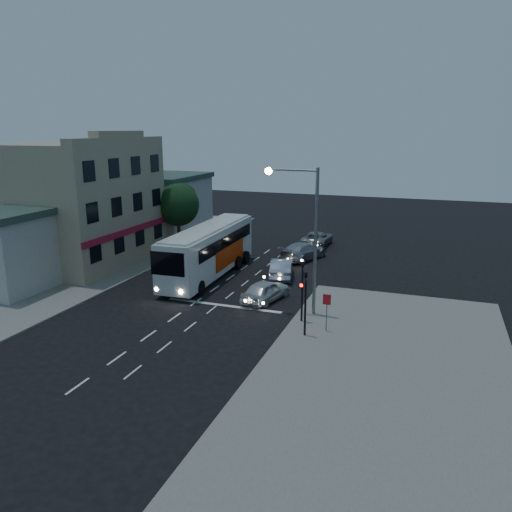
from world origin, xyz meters
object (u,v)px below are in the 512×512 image
at_px(regulatory_sign, 327,307).
at_px(car_suv, 265,291).
at_px(car_sedan_a, 281,268).
at_px(car_sedan_b, 303,251).
at_px(car_sedan_c, 317,239).
at_px(street_tree, 178,203).
at_px(traffic_signal_main, 302,284).
at_px(tour_bus, 209,250).
at_px(streetlight, 305,224).
at_px(traffic_signal_side, 306,296).

bearing_deg(regulatory_sign, car_suv, 141.09).
distance_m(car_sedan_a, car_sedan_b, 5.92).
distance_m(car_sedan_c, regulatory_sign, 21.92).
bearing_deg(car_suv, car_sedan_b, -74.98).
height_order(regulatory_sign, street_tree, street_tree).
xyz_separation_m(car_sedan_b, car_sedan_c, (-0.06, 5.64, -0.04)).
relative_size(car_sedan_b, traffic_signal_main, 1.29).
relative_size(tour_bus, regulatory_sign, 5.91).
relative_size(tour_bus, car_suv, 3.07).
bearing_deg(street_tree, car_sedan_c, 26.23).
xyz_separation_m(car_sedan_c, street_tree, (-12.09, -5.96, 3.78)).
bearing_deg(car_sedan_c, tour_bus, 67.29).
distance_m(regulatory_sign, street_tree, 23.40).
xyz_separation_m(car_sedan_a, streetlight, (3.63, -7.23, 4.98)).
distance_m(car_suv, car_sedan_a, 5.66).
bearing_deg(tour_bus, regulatory_sign, -38.08).
distance_m(streetlight, street_tree, 20.19).
xyz_separation_m(car_suv, regulatory_sign, (5.00, -4.04, 0.87)).
bearing_deg(tour_bus, street_tree, 130.36).
bearing_deg(car_sedan_b, traffic_signal_side, 123.04).
xyz_separation_m(tour_bus, car_sedan_b, (5.67, 7.48, -1.38)).
height_order(traffic_signal_main, traffic_signal_side, same).
bearing_deg(car_sedan_c, car_suv, 91.83).
distance_m(tour_bus, traffic_signal_side, 13.52).
xyz_separation_m(regulatory_sign, street_tree, (-17.51, 15.26, 2.90)).
bearing_deg(street_tree, car_suv, -41.91).
bearing_deg(traffic_signal_main, car_sedan_c, 100.43).
height_order(car_sedan_b, traffic_signal_side, traffic_signal_side).
relative_size(car_sedan_a, streetlight, 0.51).
height_order(tour_bus, traffic_signal_side, traffic_signal_side).
bearing_deg(car_suv, streetlight, 165.55).
bearing_deg(streetlight, car_sedan_c, 100.44).
bearing_deg(car_suv, tour_bus, -20.72).
bearing_deg(streetlight, traffic_signal_side, -74.30).
xyz_separation_m(tour_bus, car_suv, (6.02, -4.06, -1.42)).
bearing_deg(traffic_signal_main, traffic_signal_side, -70.51).
bearing_deg(traffic_signal_side, regulatory_sign, 43.92).
relative_size(tour_bus, car_sedan_c, 2.50).
distance_m(car_suv, street_tree, 17.22).
bearing_deg(traffic_signal_main, car_suv, 137.53).
height_order(tour_bus, street_tree, street_tree).
height_order(tour_bus, car_sedan_b, tour_bus).
distance_m(car_sedan_c, street_tree, 14.00).
bearing_deg(car_sedan_a, car_sedan_c, -104.59).
relative_size(car_sedan_a, street_tree, 0.74).
bearing_deg(car_sedan_b, street_tree, 19.81).
bearing_deg(streetlight, traffic_signal_main, -79.80).
height_order(car_suv, traffic_signal_side, traffic_signal_side).
height_order(car_sedan_b, streetlight, streetlight).
xyz_separation_m(car_sedan_a, traffic_signal_main, (3.88, -8.65, 1.66)).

